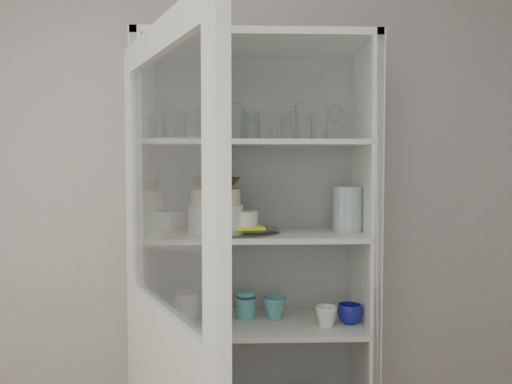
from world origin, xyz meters
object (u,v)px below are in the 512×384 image
(glass_platter, at_px, (241,231))
(yellow_trivet, at_px, (241,227))
(pantry_cabinet, at_px, (256,299))
(goblet_2, at_px, (293,124))
(goblet_3, at_px, (335,122))
(plate_stack_front, at_px, (216,219))
(goblet_1, at_px, (247,126))
(cream_bowl, at_px, (216,197))
(mug_white, at_px, (326,316))
(goblet_0, at_px, (196,124))
(teal_jar, at_px, (246,306))
(grey_bowl_stack, at_px, (348,209))
(mug_blue, at_px, (350,314))
(white_ramekin, at_px, (241,218))
(white_canister, at_px, (187,306))
(cupboard_door, at_px, (167,379))
(measuring_cups, at_px, (205,322))
(mug_teal, at_px, (275,308))
(plate_stack_back, at_px, (168,219))
(terracotta_bowl, at_px, (216,183))

(glass_platter, relative_size, yellow_trivet, 1.95)
(pantry_cabinet, xyz_separation_m, goblet_2, (0.17, 0.02, 0.80))
(goblet_3, bearing_deg, plate_stack_front, -168.35)
(goblet_1, relative_size, cream_bowl, 0.71)
(plate_stack_front, xyz_separation_m, cream_bowl, (0.00, 0.00, 0.10))
(glass_platter, xyz_separation_m, mug_white, (0.37, -0.06, -0.37))
(goblet_0, xyz_separation_m, teal_jar, (0.23, -0.03, -0.83))
(yellow_trivet, relative_size, grey_bowl_stack, 0.88)
(goblet_3, bearing_deg, goblet_0, 179.84)
(goblet_2, bearing_deg, mug_blue, -29.77)
(white_ramekin, bearing_deg, goblet_2, 25.62)
(goblet_1, height_order, white_canister, goblet_1)
(yellow_trivet, height_order, mug_blue, yellow_trivet)
(cupboard_door, bearing_deg, teal_jar, 133.18)
(goblet_3, distance_m, teal_jar, 0.93)
(measuring_cups, bearing_deg, pantry_cabinet, 30.03)
(pantry_cabinet, bearing_deg, plate_stack_front, -149.95)
(pantry_cabinet, xyz_separation_m, mug_white, (0.30, -0.15, -0.04))
(goblet_0, xyz_separation_m, grey_bowl_stack, (0.68, -0.07, -0.38))
(plate_stack_front, distance_m, yellow_trivet, 0.12)
(mug_teal, xyz_separation_m, teal_jar, (-0.13, 0.02, 0.01))
(mug_teal, height_order, teal_jar, teal_jar)
(goblet_0, xyz_separation_m, mug_blue, (0.68, -0.13, -0.84))
(pantry_cabinet, relative_size, mug_white, 22.22)
(measuring_cups, bearing_deg, cupboard_door, -98.17)
(white_ramekin, bearing_deg, white_canister, 170.61)
(pantry_cabinet, bearing_deg, mug_teal, -22.25)
(cream_bowl, bearing_deg, cupboard_door, -102.32)
(cupboard_door, height_order, plate_stack_front, cupboard_door)
(teal_jar, bearing_deg, mug_white, -21.34)
(pantry_cabinet, relative_size, plate_stack_back, 11.26)
(plate_stack_front, bearing_deg, goblet_3, 11.65)
(plate_stack_front, bearing_deg, goblet_1, 43.29)
(goblet_0, distance_m, glass_platter, 0.52)
(terracotta_bowl, distance_m, white_ramekin, 0.19)
(cupboard_door, bearing_deg, plate_stack_back, 162.05)
(cupboard_door, distance_m, goblet_2, 1.22)
(cream_bowl, bearing_deg, terracotta_bowl, 0.00)
(plate_stack_front, xyz_separation_m, mug_white, (0.48, -0.05, -0.42))
(goblet_1, height_order, yellow_trivet, goblet_1)
(goblet_2, distance_m, goblet_3, 0.19)
(white_ramekin, bearing_deg, yellow_trivet, 0.00)
(teal_jar, bearing_deg, pantry_cabinet, 21.60)
(mug_white, bearing_deg, mug_teal, 164.56)
(goblet_1, bearing_deg, terracotta_bowl, -136.71)
(pantry_cabinet, height_order, goblet_0, pantry_cabinet)
(goblet_0, relative_size, plate_stack_back, 0.87)
(goblet_2, distance_m, mug_blue, 0.89)
(plate_stack_front, height_order, measuring_cups, plate_stack_front)
(goblet_2, distance_m, cream_bowl, 0.49)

